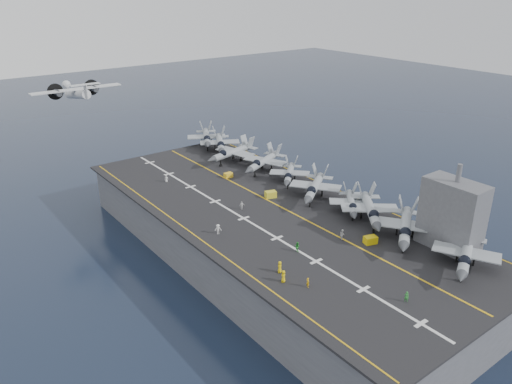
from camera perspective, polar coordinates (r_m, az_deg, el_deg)
ground at (r=103.58m, az=1.35°, el=-7.33°), size 500.00×500.00×0.00m
hull at (r=101.15m, az=1.38°, el=-4.88°), size 36.00×90.00×10.00m
flight_deck at (r=98.83m, az=1.41°, el=-2.21°), size 38.00×92.00×0.40m
foul_line at (r=100.47m, az=2.74°, el=-1.66°), size 0.35×90.00×0.02m
landing_centerline at (r=95.46m, az=-1.41°, el=-3.02°), size 0.50×90.00×0.02m
deck_edge_port at (r=90.18m, az=-7.10°, el=-4.85°), size 0.25×90.00×0.02m
deck_edge_stbd at (r=110.31m, az=8.94°, el=0.39°), size 0.25×90.00×0.02m
island_superstructure at (r=88.35m, az=21.61°, el=-1.62°), size 5.00×10.00×15.00m
fighter_jet_0 at (r=85.00m, az=22.90°, el=-6.46°), size 18.32×16.02×5.34m
fighter_jet_1 at (r=90.22m, az=16.74°, el=-3.69°), size 19.70×18.35×5.69m
fighter_jet_2 at (r=95.30m, az=12.95°, el=-1.86°), size 18.42×19.09×5.55m
fighter_jet_3 at (r=98.64m, az=10.85°, el=-1.16°), size 14.81×15.09×4.41m
fighter_jet_4 at (r=103.74m, az=6.73°, el=0.66°), size 19.03×17.78×5.50m
fighter_jet_5 at (r=111.67m, az=3.84°, el=2.18°), size 15.83×15.72×4.65m
fighter_jet_6 at (r=118.13m, az=0.88°, el=3.60°), size 18.24×15.61×5.35m
fighter_jet_7 at (r=124.62m, az=-2.69°, el=4.63°), size 17.49×13.53×5.42m
fighter_jet_8 at (r=132.31m, az=-4.13°, el=5.70°), size 16.86×18.75×5.43m
tow_cart_a at (r=88.63m, az=12.94°, el=-5.36°), size 2.50×1.98×1.31m
tow_cart_b at (r=104.35m, az=1.69°, el=-0.28°), size 2.60×2.08×1.36m
tow_cart_c at (r=115.24m, az=-3.19°, el=1.94°), size 1.89×1.24×1.13m
crew_0 at (r=78.19m, az=2.74°, el=-8.56°), size 1.39×1.38×1.96m
crew_1 at (r=75.18m, az=5.95°, el=-10.25°), size 0.75×1.03×1.61m
crew_2 at (r=84.19m, az=4.74°, el=-6.25°), size 0.85×1.13×1.71m
crew_3 at (r=89.58m, az=-4.36°, el=-4.26°), size 1.37×1.21×1.91m
crew_4 at (r=98.80m, az=-1.62°, el=-1.56°), size 1.22×1.11×1.69m
crew_5 at (r=114.11m, az=-10.21°, el=1.52°), size 1.00×0.69×1.64m
crew_6 at (r=74.85m, az=16.82°, el=-11.37°), size 1.14×1.19×1.66m
crew_7 at (r=88.87m, az=9.83°, el=-4.79°), size 1.12×1.34×1.90m
transport_plane at (r=137.54m, az=-19.74°, el=10.47°), size 22.89×15.69×5.38m
fighter_jet_9 at (r=137.70m, az=-5.67°, el=6.34°), size 16.86×18.75×5.43m
crew_8 at (r=75.97m, az=3.16°, el=-9.60°), size 1.39×1.38×1.96m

